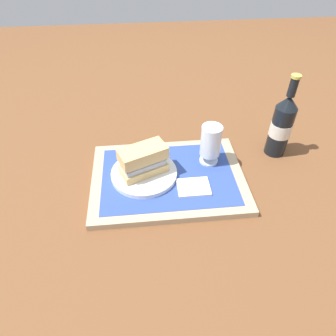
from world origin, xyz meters
TOP-DOWN VIEW (x-y plane):
  - ground_plane at (0.00, 0.00)m, footprint 3.00×3.00m
  - tray at (0.00, 0.00)m, footprint 0.44×0.32m
  - placemat at (0.00, 0.00)m, footprint 0.38×0.27m
  - plate at (-0.07, 0.01)m, footprint 0.19×0.19m
  - sandwich at (-0.07, 0.01)m, footprint 0.14×0.11m
  - beer_glass at (0.13, 0.05)m, footprint 0.06×0.06m
  - napkin_folded at (0.07, -0.06)m, footprint 0.09×0.07m
  - beer_bottle at (0.36, 0.10)m, footprint 0.07×0.07m

SIDE VIEW (x-z plane):
  - ground_plane at x=0.00m, z-range 0.00..0.00m
  - tray at x=0.00m, z-range 0.00..0.02m
  - placemat at x=0.00m, z-range 0.02..0.02m
  - napkin_folded at x=0.07m, z-range 0.02..0.03m
  - plate at x=-0.07m, z-range 0.02..0.04m
  - sandwich at x=-0.07m, z-range 0.04..0.12m
  - beer_glass at x=0.13m, z-range 0.03..0.15m
  - beer_bottle at x=0.36m, z-range -0.03..0.24m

